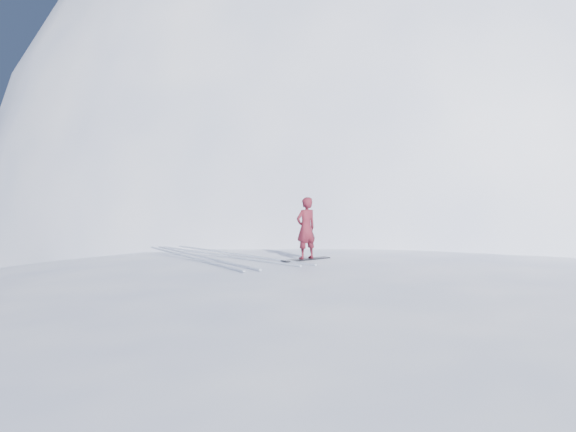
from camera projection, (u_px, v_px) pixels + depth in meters
ground at (369, 389)px, 11.95m from camera, size 400.00×400.00×0.00m
near_ridge at (333, 347)px, 15.06m from camera, size 36.00×28.00×4.80m
summit_peak at (398, 240)px, 45.20m from camera, size 60.00×56.00×56.00m
peak_shoulder at (306, 257)px, 34.27m from camera, size 28.00×24.00×18.00m
wind_bumps at (298, 365)px, 13.55m from camera, size 16.00×14.40×1.00m
snowboard at (306, 259)px, 14.70m from camera, size 1.45×0.43×0.02m
snowboarder at (306, 228)px, 14.66m from camera, size 0.63×0.45×1.61m
board_tracks at (214, 255)px, 15.47m from camera, size 2.55×5.98×0.04m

